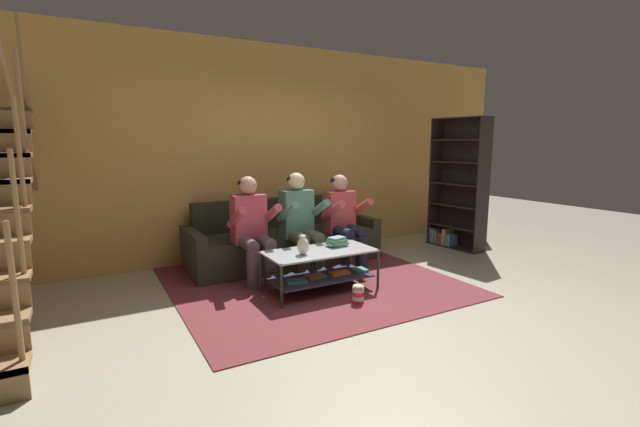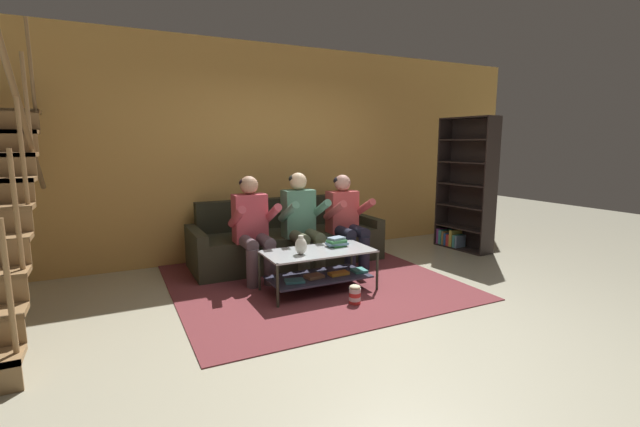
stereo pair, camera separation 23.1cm
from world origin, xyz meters
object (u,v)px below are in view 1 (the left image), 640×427
couch (283,242)px  person_seated_right (344,217)px  person_seated_middle (300,220)px  book_stack (337,242)px  bookshelf (458,192)px  coffee_table (321,265)px  popcorn_tub (358,294)px  vase (303,246)px  person_seated_left (252,225)px

couch → person_seated_right: 0.89m
person_seated_middle → book_stack: 0.64m
couch → bookshelf: bookshelf is taller
coffee_table → popcorn_tub: size_ratio=5.86×
person_seated_right → person_seated_middle: bearing=179.6°
coffee_table → book_stack: 0.34m
person_seated_right → vase: bearing=-142.4°
person_seated_middle → person_seated_right: bearing=-0.4°
couch → person_seated_right: size_ratio=2.11×
vase → popcorn_tub: 0.74m
book_stack → coffee_table: bearing=-161.6°
person_seated_middle → person_seated_right: size_ratio=1.04×
person_seated_left → bookshelf: 3.30m
vase → person_seated_middle: bearing=65.2°
coffee_table → bookshelf: 2.94m
coffee_table → popcorn_tub: (0.14, -0.51, -0.19)m
bookshelf → vase: bearing=-165.4°
person_seated_middle → vase: 0.83m
coffee_table → book_stack: size_ratio=4.85×
person_seated_middle → book_stack: (0.15, -0.60, -0.17)m
coffee_table → vase: size_ratio=5.92×
person_seated_right → coffee_table: 1.06m
person_seated_middle → bookshelf: bearing=1.0°
coffee_table → vase: bearing=-167.4°
person_seated_left → person_seated_right: size_ratio=1.02×
couch → person_seated_middle: size_ratio=2.03×
vase → person_seated_left: bearing=110.4°
person_seated_right → popcorn_tub: size_ratio=5.89×
person_seated_middle → bookshelf: (2.68, 0.05, 0.18)m
vase → book_stack: bearing=15.7°
person_seated_right → bookshelf: 2.08m
person_seated_left → popcorn_tub: person_seated_left is taller
book_stack → vase: bearing=-164.3°
person_seated_right → couch: bearing=139.7°
person_seated_left → popcorn_tub: 1.47m
person_seated_right → book_stack: bearing=-127.8°
person_seated_left → book_stack: 0.99m
book_stack → popcorn_tub: size_ratio=1.21×
popcorn_tub → person_seated_left: bearing=118.5°
couch → book_stack: size_ratio=10.31×
couch → vase: 1.33m
coffee_table → vase: vase is taller
couch → person_seated_left: person_seated_left is taller
vase → popcorn_tub: vase is taller
person_seated_middle → popcorn_tub: size_ratio=6.12×
person_seated_left → popcorn_tub: size_ratio=6.02×
vase → popcorn_tub: bearing=-50.7°
couch → person_seated_middle: bearing=-90.0°
bookshelf → popcorn_tub: 3.02m
person_seated_middle → person_seated_left: bearing=-179.8°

